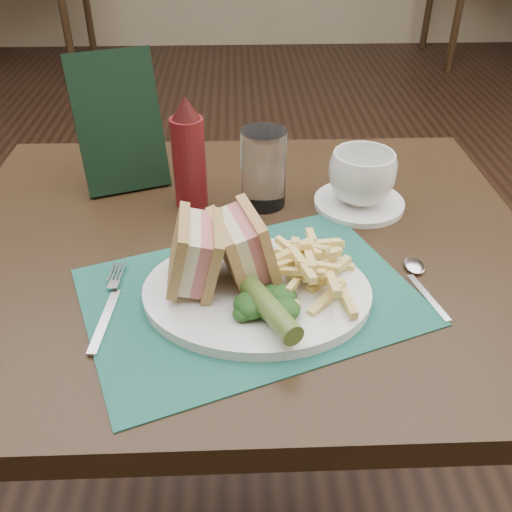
{
  "coord_description": "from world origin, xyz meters",
  "views": [
    {
      "loc": [
        -0.0,
        -1.23,
        1.23
      ],
      "look_at": [
        0.02,
        -0.61,
        0.8
      ],
      "focal_mm": 40.0,
      "sensor_mm": 36.0,
      "label": 1
    }
  ],
  "objects": [
    {
      "name": "fork",
      "position": [
        -0.17,
        -0.65,
        0.76
      ],
      "size": [
        0.05,
        0.17,
        0.01
      ],
      "primitive_type": null,
      "rotation": [
        0.0,
        0.0,
        -0.08
      ],
      "color": "silver",
      "rests_on": "placemat"
    },
    {
      "name": "table_bg_left",
      "position": [
        -1.45,
        2.91,
        0.38
      ],
      "size": [
        0.9,
        0.75,
        0.75
      ],
      "primitive_type": null,
      "color": "black",
      "rests_on": "ground"
    },
    {
      "name": "drinking_glass",
      "position": [
        0.04,
        -0.39,
        0.81
      ],
      "size": [
        0.08,
        0.08,
        0.13
      ],
      "primitive_type": "cylinder",
      "rotation": [
        0.0,
        0.0,
        -0.13
      ],
      "color": "white",
      "rests_on": "table_main"
    },
    {
      "name": "kale_garnish",
      "position": [
        0.02,
        -0.69,
        0.78
      ],
      "size": [
        0.11,
        0.08,
        0.03
      ],
      "primitive_type": null,
      "color": "#183D16",
      "rests_on": "plate"
    },
    {
      "name": "ketchup_bottle",
      "position": [
        -0.08,
        -0.38,
        0.84
      ],
      "size": [
        0.07,
        0.07,
        0.19
      ],
      "primitive_type": null,
      "rotation": [
        0.0,
        0.0,
        -0.32
      ],
      "color": "#601014",
      "rests_on": "table_main"
    },
    {
      "name": "placemat",
      "position": [
        0.01,
        -0.64,
        0.75
      ],
      "size": [
        0.5,
        0.43,
        0.0
      ],
      "primitive_type": "cube",
      "rotation": [
        0.0,
        0.0,
        0.36
      ],
      "color": "#1C5A4C",
      "rests_on": "table_main"
    },
    {
      "name": "floor",
      "position": [
        0.0,
        0.0,
        0.0
      ],
      "size": [
        7.0,
        7.0,
        0.0
      ],
      "primitive_type": "plane",
      "color": "black",
      "rests_on": "ground"
    },
    {
      "name": "table_main",
      "position": [
        0.0,
        -0.5,
        0.38
      ],
      "size": [
        0.9,
        0.75,
        0.75
      ],
      "primitive_type": null,
      "color": "black",
      "rests_on": "ground"
    },
    {
      "name": "plate",
      "position": [
        0.02,
        -0.64,
        0.76
      ],
      "size": [
        0.32,
        0.26,
        0.01
      ],
      "primitive_type": null,
      "rotation": [
        0.0,
        0.0,
        -0.07
      ],
      "color": "white",
      "rests_on": "placemat"
    },
    {
      "name": "coffee_cup",
      "position": [
        0.2,
        -0.4,
        0.8
      ],
      "size": [
        0.15,
        0.15,
        0.09
      ],
      "primitive_type": "imported",
      "rotation": [
        0.0,
        0.0,
        1.03
      ],
      "color": "white",
      "rests_on": "saucer"
    },
    {
      "name": "saucer",
      "position": [
        0.2,
        -0.4,
        0.76
      ],
      "size": [
        0.18,
        0.18,
        0.01
      ],
      "primitive_type": "cylinder",
      "rotation": [
        0.0,
        0.0,
        -0.2
      ],
      "color": "white",
      "rests_on": "table_main"
    },
    {
      "name": "check_presenter",
      "position": [
        -0.2,
        -0.3,
        0.86
      ],
      "size": [
        0.16,
        0.13,
        0.23
      ],
      "primitive_type": "cube",
      "rotation": [
        -0.31,
        0.0,
        0.34
      ],
      "color": "black",
      "rests_on": "table_main"
    },
    {
      "name": "sandwich_half_b",
      "position": [
        -0.02,
        -0.62,
        0.82
      ],
      "size": [
        0.1,
        0.11,
        0.1
      ],
      "primitive_type": null,
      "rotation": [
        0.0,
        -0.24,
        0.28
      ],
      "color": "tan",
      "rests_on": "plate"
    },
    {
      "name": "spoon",
      "position": [
        0.25,
        -0.62,
        0.76
      ],
      "size": [
        0.07,
        0.15,
        0.01
      ],
      "primitive_type": null,
      "rotation": [
        0.0,
        0.0,
        0.24
      ],
      "color": "silver",
      "rests_on": "table_main"
    },
    {
      "name": "fries_pile",
      "position": [
        0.09,
        -0.62,
        0.79
      ],
      "size": [
        0.18,
        0.2,
        0.05
      ],
      "primitive_type": null,
      "color": "#F5DB7A",
      "rests_on": "plate"
    },
    {
      "name": "pickle_spear",
      "position": [
        0.03,
        -0.71,
        0.79
      ],
      "size": [
        0.08,
        0.12,
        0.03
      ],
      "primitive_type": "cylinder",
      "rotation": [
        1.54,
        0.0,
        0.43
      ],
      "color": "#476125",
      "rests_on": "plate"
    },
    {
      "name": "table_bg_right",
      "position": [
        1.88,
        3.06,
        0.38
      ],
      "size": [
        0.9,
        0.75,
        0.75
      ],
      "primitive_type": null,
      "color": "black",
      "rests_on": "ground"
    },
    {
      "name": "wall_back",
      "position": [
        0.0,
        3.5,
        0.0
      ],
      "size": [
        6.0,
        0.0,
        6.0
      ],
      "primitive_type": "plane",
      "rotation": [
        1.57,
        0.0,
        0.0
      ],
      "color": "tan",
      "rests_on": "ground"
    },
    {
      "name": "sandwich_half_a",
      "position": [
        -0.08,
        -0.63,
        0.82
      ],
      "size": [
        0.08,
        0.1,
        0.1
      ],
      "primitive_type": null,
      "rotation": [
        0.0,
        0.24,
        0.04
      ],
      "color": "tan",
      "rests_on": "plate"
    }
  ]
}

